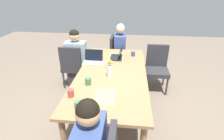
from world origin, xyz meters
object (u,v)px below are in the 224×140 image
at_px(coffee_mug_near_left, 108,65).
at_px(coffee_mug_centre_right, 78,105).
at_px(chair_near_left_far, 73,65).
at_px(person_near_left_far, 77,62).
at_px(chair_head_left_left_near, 117,53).
at_px(laptop_near_left_far, 93,60).
at_px(dining_table, 112,77).
at_px(chair_far_right_near, 157,66).
at_px(coffee_mug_far_left, 88,81).
at_px(coffee_mug_centre_left, 71,93).
at_px(laptop_head_left_left_near, 117,56).
at_px(person_head_left_left_near, 120,53).
at_px(flower_vase, 109,68).
at_px(coffee_mug_near_right, 133,54).

distance_m(coffee_mug_near_left, coffee_mug_centre_right, 1.11).
xyz_separation_m(chair_near_left_far, person_near_left_far, (-0.07, 0.06, 0.03)).
distance_m(chair_head_left_left_near, laptop_near_left_far, 1.19).
height_order(dining_table, person_near_left_far, person_near_left_far).
height_order(chair_far_right_near, coffee_mug_far_left, chair_far_right_near).
relative_size(dining_table, coffee_mug_centre_left, 23.37).
distance_m(dining_table, chair_head_left_left_near, 1.48).
bearing_deg(coffee_mug_near_left, chair_head_left_left_near, 178.07).
bearing_deg(chair_far_right_near, laptop_head_left_left_near, -74.66).
relative_size(chair_head_left_left_near, coffee_mug_centre_left, 9.56).
bearing_deg(person_head_left_left_near, person_near_left_far, -53.51).
relative_size(flower_vase, laptop_near_left_far, 0.90).
bearing_deg(flower_vase, dining_table, 170.36).
bearing_deg(coffee_mug_near_left, dining_table, 23.35).
bearing_deg(coffee_mug_near_left, laptop_near_left_far, -120.05).
distance_m(chair_near_left_far, coffee_mug_near_left, 0.98).
xyz_separation_m(laptop_near_left_far, coffee_mug_centre_left, (1.04, -0.07, 0.00)).
bearing_deg(person_head_left_left_near, chair_far_right_near, 53.29).
xyz_separation_m(person_near_left_far, coffee_mug_centre_right, (1.68, 0.53, 0.24)).
xyz_separation_m(coffee_mug_near_right, coffee_mug_centre_left, (1.44, -0.76, 0.01)).
height_order(person_head_left_left_near, coffee_mug_near_left, person_head_left_left_near).
xyz_separation_m(dining_table, laptop_near_left_far, (-0.36, -0.37, 0.11)).
relative_size(laptop_near_left_far, coffee_mug_near_right, 3.84).
relative_size(coffee_mug_near_left, coffee_mug_far_left, 0.91).
bearing_deg(laptop_head_left_left_near, coffee_mug_centre_right, -11.98).
xyz_separation_m(chair_near_left_far, coffee_mug_near_right, (-0.04, 1.20, 0.26)).
bearing_deg(laptop_head_left_left_near, person_head_left_left_near, -179.88).
xyz_separation_m(flower_vase, coffee_mug_far_left, (0.24, -0.27, -0.09)).
height_order(flower_vase, coffee_mug_centre_left, flower_vase).
bearing_deg(chair_near_left_far, person_near_left_far, 141.24).
distance_m(chair_near_left_far, coffee_mug_far_left, 1.26).
bearing_deg(chair_head_left_left_near, flower_vase, 0.65).
relative_size(person_near_left_far, laptop_head_left_left_near, 3.73).
xyz_separation_m(person_head_left_left_near, person_near_left_far, (0.62, -0.84, 0.00)).
bearing_deg(person_near_left_far, coffee_mug_near_right, 88.44).
bearing_deg(flower_vase, laptop_head_left_left_near, 175.56).
height_order(dining_table, coffee_mug_centre_left, coffee_mug_centre_left).
bearing_deg(chair_head_left_left_near, dining_table, 1.59).
height_order(dining_table, person_head_left_left_near, person_head_left_left_near).
height_order(flower_vase, coffee_mug_near_left, flower_vase).
bearing_deg(coffee_mug_near_right, chair_near_left_far, -87.90).
relative_size(chair_near_left_far, chair_far_right_near, 1.00).
relative_size(laptop_near_left_far, coffee_mug_centre_right, 3.53).
bearing_deg(chair_near_left_far, chair_head_left_left_near, 132.47).
height_order(dining_table, coffee_mug_near_left, coffee_mug_near_left).
distance_m(coffee_mug_near_left, coffee_mug_centre_left, 0.94).
xyz_separation_m(coffee_mug_near_right, coffee_mug_centre_right, (1.65, -0.61, 0.00)).
relative_size(coffee_mug_centre_right, coffee_mug_far_left, 0.90).
height_order(dining_table, chair_far_right_near, chair_far_right_near).
bearing_deg(chair_near_left_far, laptop_head_left_left_near, 84.16).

